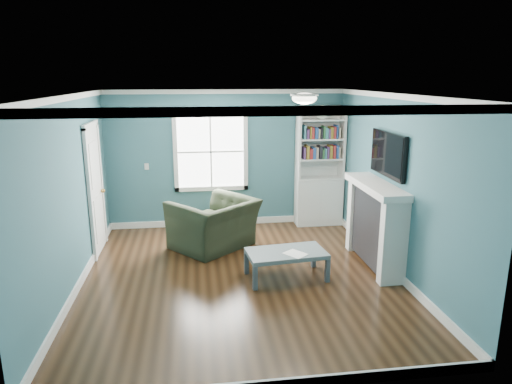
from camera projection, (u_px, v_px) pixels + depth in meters
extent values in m
plane|color=black|center=(241.00, 278.00, 6.60)|extent=(5.00, 5.00, 0.00)
plane|color=#376771|center=(227.00, 159.00, 8.68)|extent=(4.50, 0.00, 4.50)
plane|color=#376771|center=(270.00, 261.00, 3.88)|extent=(4.50, 0.00, 4.50)
plane|color=#376771|center=(70.00, 196.00, 5.99)|extent=(0.00, 5.00, 5.00)
plane|color=#376771|center=(395.00, 186.00, 6.58)|extent=(0.00, 5.00, 5.00)
plane|color=white|center=(239.00, 94.00, 5.96)|extent=(5.00, 5.00, 0.00)
cube|color=white|center=(228.00, 221.00, 8.97)|extent=(4.50, 0.03, 0.12)
cube|color=white|center=(80.00, 283.00, 6.29)|extent=(0.03, 5.00, 0.12)
cube|color=white|center=(388.00, 265.00, 6.88)|extent=(0.03, 5.00, 0.12)
cube|color=white|center=(226.00, 92.00, 8.36)|extent=(4.50, 0.04, 0.08)
cube|color=white|center=(271.00, 111.00, 3.59)|extent=(4.50, 0.04, 0.08)
cube|color=white|center=(61.00, 99.00, 5.68)|extent=(0.04, 5.00, 0.08)
cube|color=white|center=(401.00, 97.00, 6.27)|extent=(0.04, 5.00, 0.08)
cube|color=white|center=(211.00, 152.00, 8.60)|extent=(1.24, 0.01, 1.34)
cube|color=white|center=(175.00, 153.00, 8.50)|extent=(0.08, 0.06, 1.50)
cube|color=white|center=(246.00, 151.00, 8.68)|extent=(0.08, 0.06, 1.50)
cube|color=white|center=(212.00, 188.00, 8.76)|extent=(1.40, 0.06, 0.08)
cube|color=white|center=(210.00, 114.00, 8.42)|extent=(1.40, 0.06, 0.08)
cube|color=white|center=(211.00, 152.00, 8.59)|extent=(1.24, 0.03, 0.03)
cube|color=white|center=(211.00, 152.00, 8.59)|extent=(0.03, 0.03, 1.34)
cube|color=silver|center=(318.00, 202.00, 8.93)|extent=(0.90, 0.35, 0.90)
cube|color=silver|center=(298.00, 144.00, 8.59)|extent=(0.04, 0.35, 1.40)
cube|color=silver|center=(342.00, 143.00, 8.70)|extent=(0.04, 0.35, 1.40)
cube|color=silver|center=(318.00, 142.00, 8.80)|extent=(0.90, 0.02, 1.40)
cube|color=silver|center=(322.00, 107.00, 8.48)|extent=(0.90, 0.35, 0.04)
cube|color=silver|center=(319.00, 178.00, 8.81)|extent=(0.84, 0.33, 0.03)
cube|color=silver|center=(320.00, 159.00, 8.72)|extent=(0.84, 0.33, 0.03)
cube|color=silver|center=(321.00, 139.00, 8.63)|extent=(0.84, 0.33, 0.03)
cube|color=silver|center=(321.00, 120.00, 8.54)|extent=(0.84, 0.33, 0.03)
cube|color=#593366|center=(320.00, 153.00, 8.67)|extent=(0.70, 0.25, 0.22)
cube|color=olive|center=(321.00, 133.00, 8.58)|extent=(0.70, 0.25, 0.22)
cylinder|color=beige|center=(322.00, 112.00, 8.45)|extent=(0.26, 0.06, 0.26)
cube|color=black|center=(376.00, 228.00, 6.92)|extent=(0.30, 1.20, 1.10)
cube|color=black|center=(374.00, 240.00, 6.97)|extent=(0.22, 0.65, 0.70)
cube|color=silver|center=(393.00, 243.00, 6.28)|extent=(0.36, 0.16, 1.20)
cube|color=silver|center=(359.00, 215.00, 7.56)|extent=(0.36, 0.16, 1.20)
cube|color=silver|center=(376.00, 186.00, 6.76)|extent=(0.44, 1.58, 0.10)
cube|color=black|center=(388.00, 154.00, 6.66)|extent=(0.06, 1.10, 0.65)
cube|color=silver|center=(95.00, 191.00, 7.40)|extent=(0.04, 0.80, 2.05)
cube|color=white|center=(90.00, 198.00, 6.97)|extent=(0.05, 0.08, 2.13)
cube|color=white|center=(101.00, 185.00, 7.84)|extent=(0.05, 0.08, 2.13)
cube|color=white|center=(90.00, 125.00, 7.14)|extent=(0.05, 0.98, 0.08)
sphere|color=#BF8C3F|center=(103.00, 191.00, 7.72)|extent=(0.07, 0.07, 0.07)
ellipsoid|color=white|center=(304.00, 98.00, 6.19)|extent=(0.34, 0.34, 0.15)
cylinder|color=white|center=(304.00, 95.00, 6.18)|extent=(0.38, 0.38, 0.03)
cube|color=white|center=(147.00, 166.00, 8.50)|extent=(0.08, 0.01, 0.12)
imported|color=black|center=(214.00, 216.00, 7.65)|extent=(1.50, 1.45, 1.11)
cube|color=#464D54|center=(255.00, 278.00, 6.19)|extent=(0.07, 0.07, 0.34)
cube|color=#464D54|center=(327.00, 270.00, 6.43)|extent=(0.07, 0.07, 0.34)
cube|color=#464D54|center=(246.00, 263.00, 6.70)|extent=(0.07, 0.07, 0.34)
cube|color=#464D54|center=(314.00, 256.00, 6.94)|extent=(0.07, 0.07, 0.34)
cube|color=#4F5F65|center=(286.00, 253.00, 6.52)|extent=(1.17, 0.72, 0.06)
cube|color=white|center=(295.00, 254.00, 6.41)|extent=(0.37, 0.38, 0.00)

